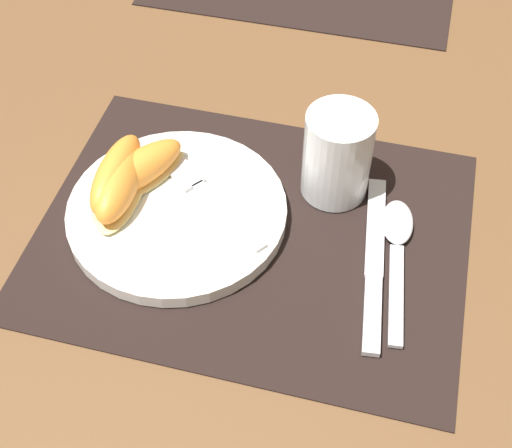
{
  "coord_description": "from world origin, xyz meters",
  "views": [
    {
      "loc": [
        0.12,
        -0.46,
        0.59
      ],
      "look_at": [
        0.01,
        -0.01,
        0.02
      ],
      "focal_mm": 50.0,
      "sensor_mm": 36.0,
      "label": 1
    }
  ],
  "objects_px": {
    "knife": "(374,264)",
    "citrus_wedge_0": "(139,171)",
    "fork": "(200,190)",
    "spoon": "(397,240)",
    "citrus_wedge_1": "(117,176)",
    "plate": "(177,211)",
    "citrus_wedge_2": "(118,187)",
    "juice_glass": "(337,159)"
  },
  "relations": [
    {
      "from": "juice_glass",
      "to": "spoon",
      "type": "bearing_deg",
      "value": -38.22
    },
    {
      "from": "citrus_wedge_1",
      "to": "citrus_wedge_2",
      "type": "bearing_deg",
      "value": -65.81
    },
    {
      "from": "plate",
      "to": "citrus_wedge_2",
      "type": "bearing_deg",
      "value": -175.24
    },
    {
      "from": "fork",
      "to": "citrus_wedge_1",
      "type": "relative_size",
      "value": 1.34
    },
    {
      "from": "spoon",
      "to": "citrus_wedge_0",
      "type": "height_order",
      "value": "citrus_wedge_0"
    },
    {
      "from": "spoon",
      "to": "fork",
      "type": "height_order",
      "value": "fork"
    },
    {
      "from": "spoon",
      "to": "citrus_wedge_1",
      "type": "bearing_deg",
      "value": -177.72
    },
    {
      "from": "fork",
      "to": "spoon",
      "type": "bearing_deg",
      "value": -1.4
    },
    {
      "from": "plate",
      "to": "citrus_wedge_1",
      "type": "relative_size",
      "value": 1.99
    },
    {
      "from": "juice_glass",
      "to": "citrus_wedge_1",
      "type": "xyz_separation_m",
      "value": [
        -0.22,
        -0.07,
        -0.01
      ]
    },
    {
      "from": "juice_glass",
      "to": "spoon",
      "type": "height_order",
      "value": "juice_glass"
    },
    {
      "from": "spoon",
      "to": "citrus_wedge_0",
      "type": "distance_m",
      "value": 0.29
    },
    {
      "from": "spoon",
      "to": "citrus_wedge_0",
      "type": "xyz_separation_m",
      "value": [
        -0.28,
        0.0,
        0.03
      ]
    },
    {
      "from": "plate",
      "to": "knife",
      "type": "relative_size",
      "value": 1.05
    },
    {
      "from": "spoon",
      "to": "knife",
      "type": "bearing_deg",
      "value": -118.1
    },
    {
      "from": "citrus_wedge_0",
      "to": "citrus_wedge_2",
      "type": "relative_size",
      "value": 1.03
    },
    {
      "from": "citrus_wedge_1",
      "to": "citrus_wedge_2",
      "type": "xyz_separation_m",
      "value": [
        0.01,
        -0.01,
        -0.0
      ]
    },
    {
      "from": "knife",
      "to": "citrus_wedge_2",
      "type": "distance_m",
      "value": 0.28
    },
    {
      "from": "fork",
      "to": "citrus_wedge_0",
      "type": "distance_m",
      "value": 0.07
    },
    {
      "from": "knife",
      "to": "citrus_wedge_0",
      "type": "xyz_separation_m",
      "value": [
        -0.27,
        0.04,
        0.03
      ]
    },
    {
      "from": "citrus_wedge_1",
      "to": "juice_glass",
      "type": "bearing_deg",
      "value": 18.22
    },
    {
      "from": "fork",
      "to": "citrus_wedge_2",
      "type": "height_order",
      "value": "citrus_wedge_2"
    },
    {
      "from": "fork",
      "to": "citrus_wedge_1",
      "type": "height_order",
      "value": "citrus_wedge_1"
    },
    {
      "from": "juice_glass",
      "to": "citrus_wedge_2",
      "type": "xyz_separation_m",
      "value": [
        -0.22,
        -0.09,
        -0.01
      ]
    },
    {
      "from": "spoon",
      "to": "fork",
      "type": "distance_m",
      "value": 0.22
    },
    {
      "from": "juice_glass",
      "to": "citrus_wedge_2",
      "type": "height_order",
      "value": "juice_glass"
    },
    {
      "from": "spoon",
      "to": "fork",
      "type": "relative_size",
      "value": 1.16
    },
    {
      "from": "citrus_wedge_1",
      "to": "citrus_wedge_2",
      "type": "height_order",
      "value": "citrus_wedge_1"
    },
    {
      "from": "knife",
      "to": "spoon",
      "type": "distance_m",
      "value": 0.04
    },
    {
      "from": "knife",
      "to": "spoon",
      "type": "height_order",
      "value": "spoon"
    },
    {
      "from": "citrus_wedge_2",
      "to": "citrus_wedge_0",
      "type": "bearing_deg",
      "value": 68.72
    },
    {
      "from": "spoon",
      "to": "citrus_wedge_1",
      "type": "relative_size",
      "value": 1.55
    },
    {
      "from": "juice_glass",
      "to": "citrus_wedge_1",
      "type": "distance_m",
      "value": 0.24
    },
    {
      "from": "knife",
      "to": "citrus_wedge_2",
      "type": "bearing_deg",
      "value": 178.16
    },
    {
      "from": "fork",
      "to": "citrus_wedge_2",
      "type": "relative_size",
      "value": 1.32
    },
    {
      "from": "plate",
      "to": "citrus_wedge_0",
      "type": "xyz_separation_m",
      "value": [
        -0.05,
        0.03,
        0.02
      ]
    },
    {
      "from": "fork",
      "to": "citrus_wedge_0",
      "type": "xyz_separation_m",
      "value": [
        -0.07,
        -0.0,
        0.01
      ]
    },
    {
      "from": "juice_glass",
      "to": "citrus_wedge_0",
      "type": "height_order",
      "value": "juice_glass"
    },
    {
      "from": "plate",
      "to": "citrus_wedge_2",
      "type": "relative_size",
      "value": 1.97
    },
    {
      "from": "plate",
      "to": "knife",
      "type": "bearing_deg",
      "value": -3.75
    },
    {
      "from": "knife",
      "to": "citrus_wedge_2",
      "type": "relative_size",
      "value": 1.87
    },
    {
      "from": "fork",
      "to": "citrus_wedge_1",
      "type": "bearing_deg",
      "value": -168.66
    }
  ]
}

